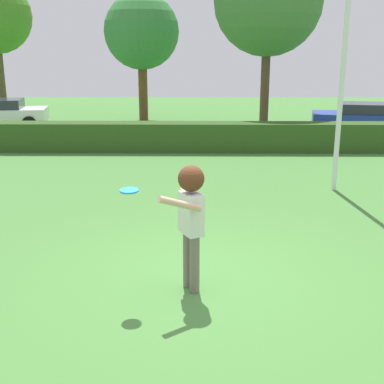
# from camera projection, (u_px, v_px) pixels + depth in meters

# --- Properties ---
(ground_plane) EXTENTS (60.00, 60.00, 0.00)m
(ground_plane) POSITION_uv_depth(u_px,v_px,m) (198.00, 280.00, 7.37)
(ground_plane) COLOR #48823A
(person) EXTENTS (0.61, 0.77, 1.80)m
(person) POSITION_uv_depth(u_px,v_px,m) (191.00, 211.00, 6.77)
(person) COLOR #6D6559
(person) RESTS_ON ground
(frisbee) EXTENTS (0.25, 0.25, 0.04)m
(frisbee) POSITION_uv_depth(u_px,v_px,m) (129.00, 190.00, 6.53)
(frisbee) COLOR #268CE5
(lamppost) EXTENTS (0.24, 0.24, 7.12)m
(lamppost) POSITION_uv_depth(u_px,v_px,m) (347.00, 22.00, 11.10)
(lamppost) COLOR silver
(lamppost) RESTS_ON ground
(hedge_row) EXTENTS (22.63, 0.90, 0.95)m
(hedge_row) POSITION_uv_depth(u_px,v_px,m) (198.00, 137.00, 16.74)
(hedge_row) COLOR #2D4D1B
(hedge_row) RESTS_ON ground
(parked_car_blue) EXTENTS (4.45, 2.47, 1.25)m
(parked_car_blue) POSITION_uv_depth(u_px,v_px,m) (366.00, 117.00, 19.98)
(parked_car_blue) COLOR #263FA5
(parked_car_blue) RESTS_ON ground
(willow_tree) EXTENTS (3.50, 3.50, 5.87)m
(willow_tree) POSITION_uv_depth(u_px,v_px,m) (142.00, 32.00, 23.26)
(willow_tree) COLOR brown
(willow_tree) RESTS_ON ground
(birch_tree) EXTENTS (4.27, 4.27, 7.28)m
(birch_tree) POSITION_uv_depth(u_px,v_px,m) (268.00, 1.00, 19.52)
(birch_tree) COLOR brown
(birch_tree) RESTS_ON ground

